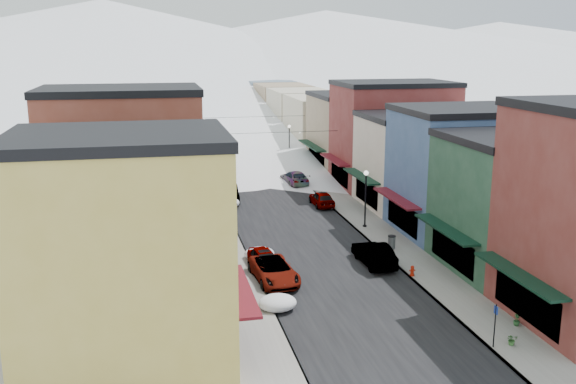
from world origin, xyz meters
name	(u,v)px	position (x,y,z in m)	size (l,w,h in m)	color
ground	(406,369)	(0.00, 0.00, 0.00)	(600.00, 600.00, 0.00)	gray
road	(238,158)	(0.00, 60.00, 0.01)	(10.00, 160.00, 0.01)	black
sidewalk_left	(190,159)	(-6.60, 60.00, 0.07)	(3.20, 160.00, 0.15)	gray
sidewalk_right	(285,156)	(6.60, 60.00, 0.07)	(3.20, 160.00, 0.15)	gray
curb_left	(202,159)	(-5.05, 60.00, 0.07)	(0.10, 160.00, 0.15)	slate
curb_right	(274,156)	(5.05, 60.00, 0.07)	(0.10, 160.00, 0.15)	slate
bldg_l_yellow	(124,250)	(-13.19, 4.00, 5.76)	(11.30, 8.70, 11.50)	gold
bldg_l_cream	(130,223)	(-13.19, 12.50, 4.76)	(11.30, 8.20, 9.50)	#B9B095
bldg_l_brick_near	(124,174)	(-13.69, 20.50, 6.26)	(12.30, 8.20, 12.50)	brown
bldg_l_grayblue	(135,174)	(-13.19, 29.00, 4.51)	(11.30, 9.20, 9.00)	slate
bldg_l_brick_far	(125,147)	(-14.19, 38.00, 5.51)	(13.30, 9.20, 11.00)	maroon
bldg_l_tan	(137,137)	(-13.19, 48.00, 5.01)	(11.30, 11.20, 10.00)	tan
bldg_r_green	(521,203)	(13.19, 12.00, 4.76)	(11.30, 9.20, 9.50)	#224731
bldg_r_blue	(461,171)	(13.19, 21.00, 5.26)	(11.30, 9.20, 10.50)	#3A5584
bldg_r_cream	(422,160)	(13.69, 30.00, 4.51)	(12.30, 9.20, 9.00)	beige
bldg_r_brick_far	(393,134)	(14.19, 39.00, 5.76)	(13.30, 9.20, 11.50)	maroon
bldg_r_tan	(355,132)	(13.19, 49.00, 4.76)	(11.30, 11.20, 9.50)	#947F61
distant_blocks	(220,112)	(0.00, 83.00, 4.00)	(34.00, 55.00, 8.00)	gray
mountain_ridge	(129,45)	(-19.47, 277.18, 14.36)	(670.00, 340.00, 34.00)	silver
overhead_cables	(252,124)	(0.00, 47.50, 6.20)	(16.40, 15.04, 0.04)	black
car_white_suv	(274,271)	(-4.08, 12.95, 0.76)	(2.53, 5.49, 1.53)	silver
car_silver_sedan	(265,260)	(-4.30, 15.29, 0.74)	(1.74, 4.33, 1.47)	#A3A4AB
car_dark_hatch	(229,193)	(-4.30, 35.63, 0.82)	(1.74, 4.98, 1.64)	black
car_silver_wagon	(223,173)	(-3.68, 45.93, 0.83)	(2.33, 5.74, 1.67)	#9E9FA6
car_green_sedan	(374,254)	(3.54, 14.72, 0.83)	(1.75, 5.01, 1.65)	black
car_gray_suv	(322,199)	(4.30, 31.85, 0.74)	(1.75, 4.36, 1.48)	gray
car_black_sedan	(295,178)	(3.85, 41.84, 0.77)	(2.16, 5.30, 1.54)	black
car_lane_silver	(223,154)	(-2.20, 59.53, 0.78)	(1.84, 4.57, 1.56)	#ADAFB6
car_lane_white	(237,139)	(1.56, 72.61, 0.73)	(2.41, 5.22, 1.45)	silver
fire_hydrant	(412,271)	(5.20, 11.67, 0.48)	(0.42, 0.32, 0.72)	red
parking_sign	(495,322)	(5.20, 1.00, 1.54)	(0.06, 0.32, 2.37)	black
trash_can	(392,242)	(5.97, 17.51, 0.67)	(0.60, 0.60, 1.02)	slate
streetlamp_near	(366,192)	(5.92, 23.67, 3.24)	(0.41, 0.41, 4.89)	black
streetlamp_far	(289,139)	(6.09, 55.00, 3.23)	(0.41, 0.41, 4.88)	black
planter_near	(512,340)	(6.26, 1.00, 0.45)	(0.55, 0.47, 0.61)	#35672E
planter_far	(517,320)	(7.80, 3.09, 0.48)	(0.37, 0.37, 0.66)	#275529
snow_pile_near	(277,302)	(-4.76, 8.36, 0.46)	(2.30, 2.61, 0.97)	white
snow_pile_mid	(259,253)	(-4.28, 17.60, 0.45)	(2.22, 2.56, 0.94)	white
snow_pile_far	(226,203)	(-4.88, 32.96, 0.52)	(2.57, 2.78, 1.09)	white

